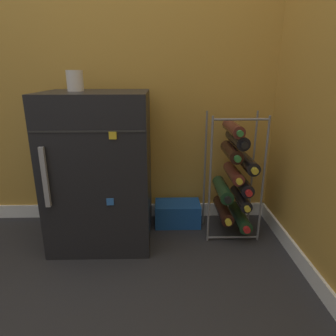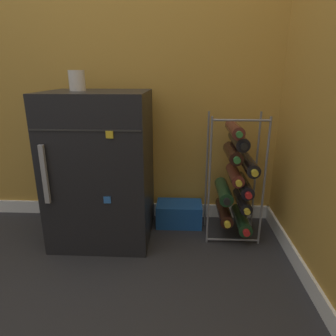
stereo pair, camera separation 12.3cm
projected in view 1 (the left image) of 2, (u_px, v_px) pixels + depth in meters
ground_plane at (123, 278)px, 1.47m from camera, size 14.00×14.00×0.00m
wall_back at (128, 23)px, 1.76m from camera, size 6.82×0.07×2.50m
mini_fridge at (100, 170)px, 1.70m from camera, size 0.56×0.49×0.87m
wine_rack at (235, 177)px, 1.78m from camera, size 0.31×0.32×0.75m
soda_box at (178, 213)px, 1.98m from camera, size 0.29×0.18×0.15m
fridge_top_cup at (75, 81)px, 1.57m from camera, size 0.09×0.09×0.11m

